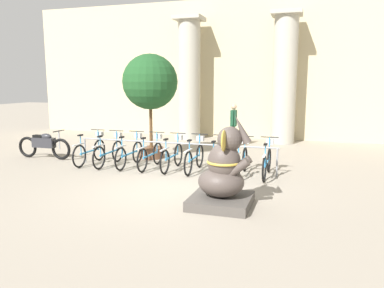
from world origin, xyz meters
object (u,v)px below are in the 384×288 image
Objects in this scene: bicycle_3 at (151,154)px; motorcycle at (44,145)px; bicycle_6 at (218,158)px; bicycle_8 at (267,162)px; bicycle_7 at (242,160)px; person_pedestrian at (234,121)px; bicycle_5 at (195,157)px; potted_tree at (150,85)px; bicycle_4 at (172,156)px; bicycle_0 at (90,151)px; bicycle_2 at (130,153)px; bicycle_1 at (109,152)px; elephant_statue at (223,175)px.

motorcycle is at bearing 177.17° from bicycle_3.
bicycle_3 is 1.99m from bicycle_6.
bicycle_8 is at bearing -0.21° from bicycle_3.
bicycle_8 reaches higher than motorcycle.
bicycle_6 is 1.00× the size of bicycle_7.
bicycle_8 is 1.07× the size of person_pedestrian.
bicycle_6 is at bearing -1.28° from bicycle_5.
motorcycle is (-5.16, 0.19, 0.06)m from bicycle_5.
potted_tree is at bearing 160.71° from bicycle_8.
bicycle_4 is 1.00× the size of bicycle_6.
bicycle_0 is 1.00× the size of bicycle_7.
person_pedestrian reaches higher than bicycle_0.
bicycle_0 is 3.97m from bicycle_6.
bicycle_4 and bicycle_6 have the same top height.
bicycle_4 is 4.34m from person_pedestrian.
bicycle_6 and bicycle_7 have the same top height.
bicycle_3 is at bearing 0.15° from bicycle_2.
bicycle_1 is at bearing -178.95° from bicycle_5.
bicycle_6 is 2.78m from elephant_statue.
elephant_statue reaches higher than bicycle_3.
bicycle_2 and bicycle_6 have the same top height.
bicycle_0 is 1.99m from bicycle_3.
bicycle_8 is (2.65, -0.01, 0.00)m from bicycle_4.
bicycle_7 is at bearing -3.82° from bicycle_6.
bicycle_1 and bicycle_5 have the same top height.
bicycle_6 is (1.99, -0.01, 0.00)m from bicycle_3.
bicycle_6 reaches higher than motorcycle.
elephant_statue is at bearing -44.33° from bicycle_3.
bicycle_3 is 0.66m from bicycle_4.
bicycle_0 is at bearing -179.59° from bicycle_5.
bicycle_5 is 1.00× the size of bicycle_6.
bicycle_4 is (0.66, -0.00, 0.00)m from bicycle_3.
bicycle_7 is at bearing 92.10° from elephant_statue.
bicycle_8 is (1.32, -0.00, 0.00)m from bicycle_6.
bicycle_7 is 1.07× the size of person_pedestrian.
bicycle_3 is 3.84m from elephant_statue.
bicycle_1 is 1.07× the size of person_pedestrian.
bicycle_0 and bicycle_6 have the same top height.
person_pedestrian is at bearing 77.81° from bicycle_4.
bicycle_7 is (3.31, -0.05, 0.00)m from bicycle_2.
bicycle_6 is at bearing -0.34° from bicycle_3.
bicycle_2 and bicycle_3 have the same top height.
potted_tree is at bearing 129.50° from elephant_statue.
bicycle_8 is at bearing -0.44° from bicycle_5.
bicycle_2 and bicycle_5 have the same top height.
potted_tree is (-3.32, 4.03, 1.74)m from elephant_statue.
elephant_statue is (4.73, -2.66, 0.23)m from bicycle_0.
bicycle_6 is at bearing -27.95° from potted_tree.
bicycle_3 is at bearing 0.60° from bicycle_0.
person_pedestrian reaches higher than bicycle_8.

